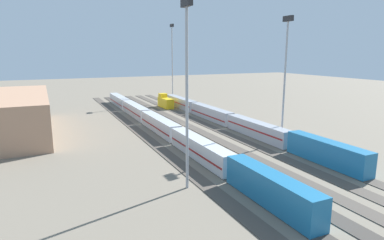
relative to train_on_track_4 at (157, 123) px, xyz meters
The scene contains 14 objects.
ground_plane 8.47m from the train_on_track_4, 65.86° to the right, with size 400.00×400.00×0.00m, color #756B5B.
track_bed_0 20.38m from the train_on_track_4, 80.46° to the right, with size 140.00×2.80×0.12m, color #4C443D.
track_bed_1 15.50m from the train_on_track_4, 77.37° to the right, with size 140.00×2.80×0.12m, color #4C443D.
track_bed_2 10.74m from the train_on_track_4, 71.42° to the right, with size 140.00×2.80×0.12m, color #4C443D.
track_bed_3 6.34m from the train_on_track_4, 56.09° to the right, with size 140.00×2.80×0.12m, color #3D3833.
track_bed_4 3.91m from the train_on_track_4, ahead, with size 140.00×2.80×0.12m, color #3D3833.
track_bed_5 6.34m from the train_on_track_4, 56.09° to the left, with size 140.00×2.80×0.12m, color #4C443D.
train_on_track_4 is the anchor object (origin of this frame).
train_on_track_1 37.52m from the train_on_track_4, 23.57° to the right, with size 10.00×3.00×5.00m.
train_on_track_0 20.23m from the train_on_track_4, 98.69° to the right, with size 90.60×3.06×4.40m.
light_mast_0 36.15m from the train_on_track_4, 135.69° to the right, with size 2.80×0.70×28.36m.
light_mast_1 41.97m from the train_on_track_4, 168.17° to the left, with size 2.80×0.70×27.89m.
light_mast_2 53.76m from the train_on_track_4, 26.16° to the right, with size 2.80×0.70×31.95m.
maintenance_shed 36.56m from the train_on_track_4, 70.14° to the left, with size 45.40×16.49×10.16m, color tan.
Camera 1 is at (-84.54, 34.49, 20.38)m, focal length 30.41 mm.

